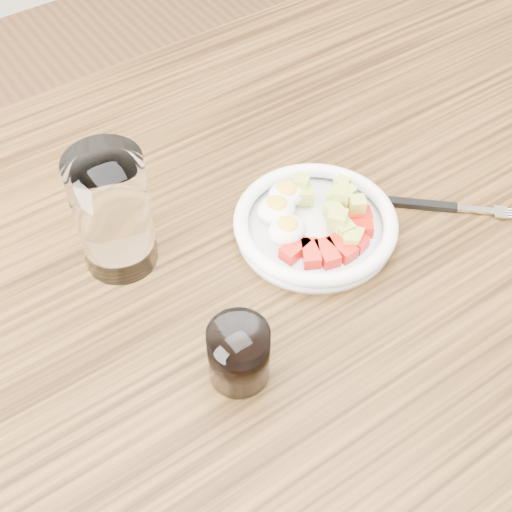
{
  "coord_description": "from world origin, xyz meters",
  "views": [
    {
      "loc": [
        -0.29,
        -0.4,
        1.38
      ],
      "look_at": [
        -0.01,
        0.01,
        0.8
      ],
      "focal_mm": 50.0,
      "sensor_mm": 36.0,
      "label": 1
    }
  ],
  "objects": [
    {
      "name": "fork",
      "position": [
        0.23,
        -0.03,
        0.77
      ],
      "size": [
        0.13,
        0.12,
        0.01
      ],
      "color": "black",
      "rests_on": "dining_table"
    },
    {
      "name": "bowl",
      "position": [
        0.08,
        0.02,
        0.79
      ],
      "size": [
        0.19,
        0.19,
        0.04
      ],
      "color": "white",
      "rests_on": "dining_table"
    },
    {
      "name": "dining_table",
      "position": [
        0.0,
        0.0,
        0.67
      ],
      "size": [
        1.5,
        0.9,
        0.77
      ],
      "color": "brown",
      "rests_on": "ground"
    },
    {
      "name": "coffee_glass",
      "position": [
        -0.09,
        -0.08,
        0.8
      ],
      "size": [
        0.06,
        0.06,
        0.07
      ],
      "color": "white",
      "rests_on": "dining_table"
    },
    {
      "name": "water_glass",
      "position": [
        -0.12,
        0.11,
        0.84
      ],
      "size": [
        0.08,
        0.08,
        0.14
      ],
      "primitive_type": "cylinder",
      "color": "white",
      "rests_on": "dining_table"
    }
  ]
}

